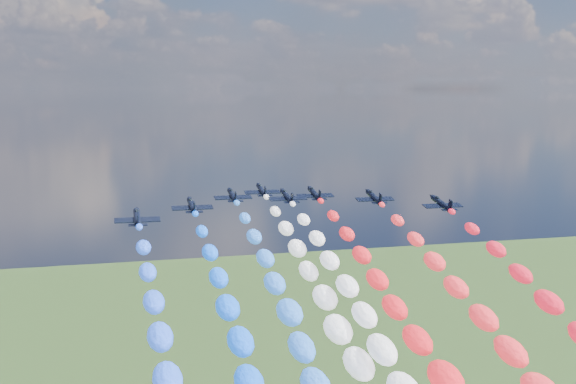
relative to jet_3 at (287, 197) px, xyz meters
name	(u,v)px	position (x,y,z in m)	size (l,w,h in m)	color
jet_0	(137,218)	(-32.61, -18.82, 0.00)	(8.00, 10.73, 2.36)	black
jet_1	(192,206)	(-21.26, -7.30, 0.00)	(8.00, 10.73, 2.36)	black
jet_2	(233,196)	(-10.88, 4.57, 0.00)	(8.00, 10.73, 2.36)	black
trail_2	(311,383)	(-10.88, -53.95, -19.40)	(5.58, 113.69, 42.61)	blue
jet_3	(287,197)	(0.00, 0.00, 0.00)	(8.00, 10.73, 2.36)	black
jet_4	(262,190)	(-2.90, 11.33, 0.00)	(8.00, 10.73, 2.36)	black
trail_4	(347,362)	(-2.90, -47.19, -19.40)	(5.58, 113.69, 42.61)	white
jet_5	(315,194)	(6.90, 2.58, 0.00)	(8.00, 10.73, 2.36)	black
trail_5	(430,376)	(6.90, -55.94, -19.40)	(5.58, 113.69, 42.61)	red
jet_6	(374,197)	(17.47, -5.70, 0.00)	(8.00, 10.73, 2.36)	black
jet_7	(442,204)	(27.17, -17.61, 0.00)	(8.00, 10.73, 2.36)	black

